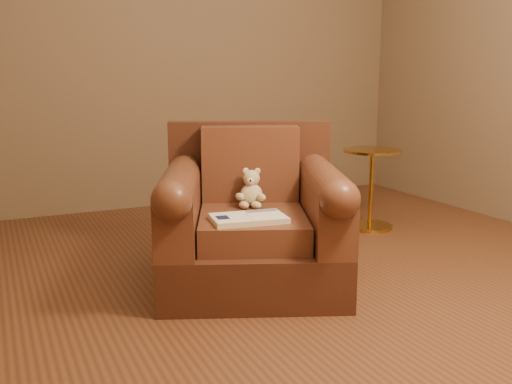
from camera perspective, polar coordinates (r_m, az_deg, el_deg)
name	(u,v)px	position (r m, az deg, el deg)	size (l,w,h in m)	color
floor	(302,272)	(3.27, 4.60, -8.01)	(4.00, 4.00, 0.00)	brown
armchair	(252,223)	(3.03, -0.41, -3.15)	(1.19, 1.17, 0.83)	#422216
teddy_bear	(251,192)	(3.07, -0.48, 0.03)	(0.16, 0.18, 0.21)	beige
guidebook	(249,218)	(2.77, -0.75, -2.65)	(0.39, 0.26, 0.03)	beige
side_table	(371,186)	(4.18, 11.44, 0.58)	(0.41, 0.41, 0.58)	gold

